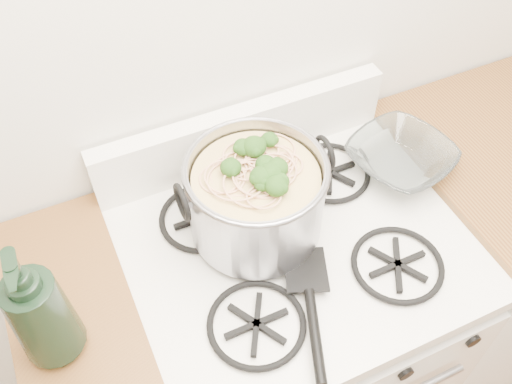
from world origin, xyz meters
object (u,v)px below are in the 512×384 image
gas_range (288,337)px  glass_bowl (399,162)px  bottle (37,307)px  stock_pot (256,198)px  spatula (306,268)px

gas_range → glass_bowl: bearing=15.6°
bottle → gas_range: bearing=6.2°
stock_pot → spatula: size_ratio=1.08×
stock_pot → bottle: 0.49m
gas_range → glass_bowl: glass_bowl is taller
gas_range → spatula: spatula is taller
glass_bowl → bottle: bottle is taller
stock_pot → gas_range: bearing=-46.3°
spatula → glass_bowl: 0.40m
glass_bowl → spatula: bearing=-153.8°
gas_range → glass_bowl: size_ratio=9.48×
gas_range → spatula: bearing=-106.7°
stock_pot → spatula: (0.05, -0.16, -0.09)m
spatula → bottle: (-0.52, 0.05, 0.14)m
bottle → spatula: bearing=-2.8°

